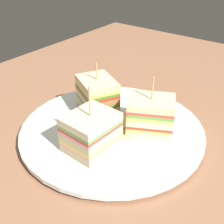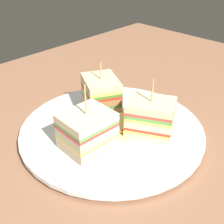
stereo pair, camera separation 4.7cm
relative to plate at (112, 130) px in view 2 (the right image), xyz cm
name	(u,v)px [view 2 (the right image)]	position (x,y,z in cm)	size (l,w,h in cm)	color
ground_plane	(112,138)	(0.00, 0.00, -1.69)	(113.09, 82.67, 1.80)	#956548
plate	(112,130)	(0.00, 0.00, 0.00)	(29.83, 29.83, 1.31)	silver
sandwich_wedge_0	(150,118)	(3.04, -5.21, 3.38)	(8.00, 8.80, 9.40)	beige
sandwich_wedge_1	(101,95)	(2.81, 5.34, 3.54)	(8.27, 8.92, 9.12)	beige
sandwich_wedge_2	(87,131)	(-5.98, -0.78, 3.32)	(7.50, 6.44, 10.19)	#D1B886
chip_pile	(124,126)	(0.81, -1.97, 1.44)	(5.62, 6.20, 1.81)	#EAD879
salad_garnish	(156,106)	(9.97, -1.49, 1.05)	(6.72, 7.86, 1.42)	#479246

